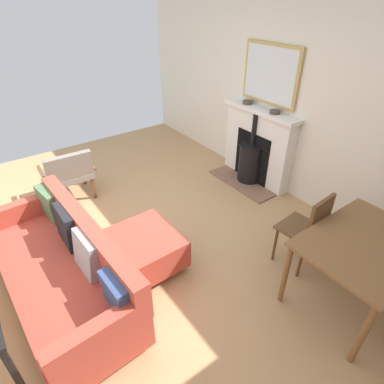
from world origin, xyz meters
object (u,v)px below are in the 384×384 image
(dining_table, at_px, (365,250))
(mantel_bowl_near, at_px, (248,102))
(mantel_bowl_far, at_px, (275,112))
(dining_chair_near_fireplace, at_px, (309,227))
(fireplace, at_px, (255,151))
(ottoman, at_px, (145,248))
(sofa, at_px, (65,269))
(armchair_accent, at_px, (68,172))

(dining_table, bearing_deg, mantel_bowl_near, -110.75)
(mantel_bowl_far, xyz_separation_m, dining_chair_near_fireplace, (0.93, 1.39, -0.62))
(fireplace, height_order, ottoman, fireplace)
(sofa, height_order, ottoman, sofa)
(armchair_accent, xyz_separation_m, dining_chair_near_fireplace, (-1.57, 2.75, 0.10))
(fireplace, height_order, sofa, fireplace)
(mantel_bowl_near, bearing_deg, dining_table, 69.25)
(mantel_bowl_far, xyz_separation_m, ottoman, (2.29, 0.41, -0.91))
(mantel_bowl_far, height_order, armchair_accent, mantel_bowl_far)
(mantel_bowl_near, relative_size, ottoman, 0.19)
(dining_table, bearing_deg, dining_chair_near_fireplace, -90.67)
(fireplace, distance_m, armchair_accent, 2.72)
(armchair_accent, height_order, dining_chair_near_fireplace, dining_chair_near_fireplace)
(mantel_bowl_near, bearing_deg, sofa, 15.43)
(ottoman, bearing_deg, fireplace, -164.03)
(mantel_bowl_near, distance_m, dining_chair_near_fireplace, 2.22)
(mantel_bowl_near, distance_m, armchair_accent, 2.74)
(armchair_accent, bearing_deg, mantel_bowl_near, 161.52)
(ottoman, relative_size, armchair_accent, 0.97)
(sofa, height_order, dining_table, sofa)
(ottoman, distance_m, dining_table, 2.09)
(dining_table, bearing_deg, armchair_accent, -64.70)
(fireplace, xyz_separation_m, sofa, (3.07, 0.57, -0.14))
(fireplace, bearing_deg, armchair_accent, -24.27)
(fireplace, bearing_deg, dining_table, 67.33)
(armchair_accent, xyz_separation_m, dining_table, (-1.56, 3.31, 0.21))
(dining_table, bearing_deg, fireplace, -112.67)
(ottoman, bearing_deg, mantel_bowl_near, -157.88)
(sofa, bearing_deg, ottoman, 174.42)
(armchair_accent, distance_m, dining_chair_near_fireplace, 3.17)
(mantel_bowl_far, bearing_deg, armchair_accent, -28.50)
(armchair_accent, relative_size, dining_chair_near_fireplace, 0.84)
(mantel_bowl_far, height_order, ottoman, mantel_bowl_far)
(fireplace, xyz_separation_m, armchair_accent, (2.48, -1.12, -0.06))
(mantel_bowl_near, relative_size, mantel_bowl_far, 1.00)
(fireplace, distance_m, mantel_bowl_far, 0.71)
(mantel_bowl_far, distance_m, dining_table, 2.23)
(ottoman, bearing_deg, dining_table, 131.34)
(dining_table, xyz_separation_m, dining_chair_near_fireplace, (-0.01, -0.56, -0.11))
(dining_table, relative_size, dining_chair_near_fireplace, 1.26)
(mantel_bowl_near, distance_m, mantel_bowl_far, 0.52)
(mantel_bowl_near, relative_size, armchair_accent, 0.19)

